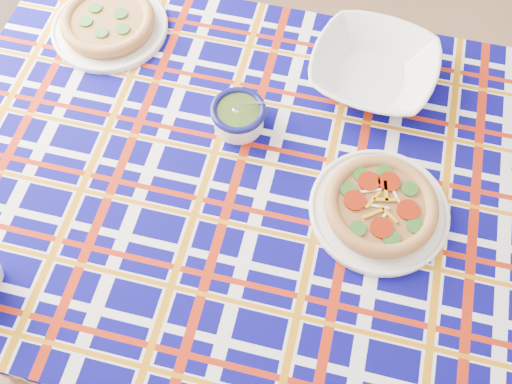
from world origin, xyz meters
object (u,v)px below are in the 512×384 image
Objects in this scene: pesto_bowl at (238,114)px; main_focaccia_plate at (381,205)px; serving_bowl at (373,70)px; dining_table at (293,202)px.

main_focaccia_plate is at bearing -2.25° from pesto_bowl.
pesto_bowl is (-0.39, 0.02, 0.01)m from main_focaccia_plate.
pesto_bowl is at bearing -122.88° from serving_bowl.
dining_table is 14.74× the size of pesto_bowl.
pesto_bowl is (-0.20, 0.06, 0.12)m from dining_table.
serving_bowl is (-0.01, 0.36, 0.12)m from dining_table.
pesto_bowl reaches higher than serving_bowl.
serving_bowl reaches higher than dining_table.
pesto_bowl reaches higher than dining_table.
dining_table is 0.24m from pesto_bowl.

